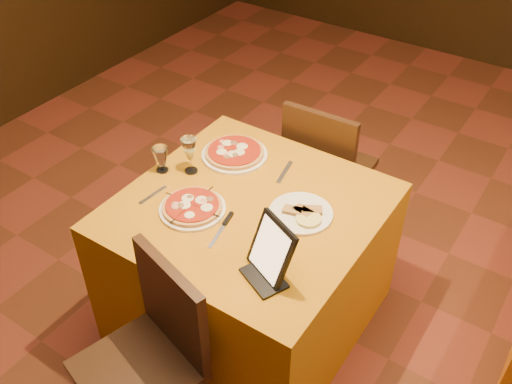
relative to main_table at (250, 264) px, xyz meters
The scene contains 13 objects.
floor 0.54m from the main_table, 21.86° to the left, with size 6.00×7.00×0.01m, color #5E2D19.
main_table is the anchor object (origin of this frame).
chair_main_near 0.78m from the main_table, 90.00° to the right, with size 0.36×0.36×0.91m, color #2F230F, non-canonical shape.
chair_main_far 0.82m from the main_table, 90.00° to the left, with size 0.44×0.44×0.91m, color black, non-canonical shape.
pizza_near 0.46m from the main_table, 137.95° to the right, with size 0.29×0.29×0.03m.
pizza_far 0.55m from the main_table, 135.17° to the left, with size 0.33×0.33×0.03m.
cutlet_dish 0.45m from the main_table, 17.84° to the left, with size 0.28×0.28×0.03m.
wine_glass 0.60m from the main_table, behind, with size 0.07×0.07×0.19m, color #DADC7D, non-canonical shape.
water_glass 0.66m from the main_table, behind, with size 0.07×0.07×0.13m, color white, non-canonical shape.
tablet 0.64m from the main_table, 43.78° to the right, with size 0.21×0.02×0.24m, color black.
knife 0.44m from the main_table, 90.27° to the right, with size 0.21×0.02×0.01m, color silver.
fork_near 0.58m from the main_table, 154.88° to the right, with size 0.16×0.02×0.01m, color #A5A3AA.
fork_far 0.48m from the main_table, 88.69° to the left, with size 0.18×0.02×0.01m, color #B8B7BE.
Camera 1 is at (0.75, -1.74, 2.39)m, focal length 40.00 mm.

